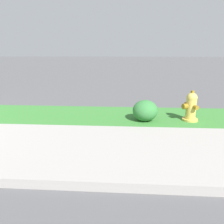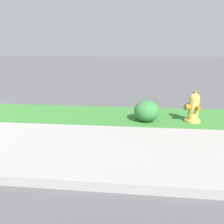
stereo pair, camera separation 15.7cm
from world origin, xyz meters
The scene contains 2 objects.
fire_hydrant_mid_block centered at (6.68, 1.51, 0.32)m, with size 0.39×0.40×0.67m.
shrub_bush_far_verge centered at (5.69, 1.44, 0.23)m, with size 0.55×0.55×0.47m.
Camera 1 is at (5.27, -3.21, 1.49)m, focal length 35.00 mm.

